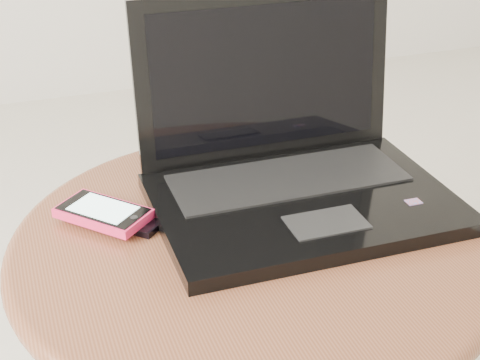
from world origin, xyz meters
name	(u,v)px	position (x,y,z in m)	size (l,w,h in m)	color
table	(252,299)	(-0.11, 0.11, 0.39)	(0.62, 0.62, 0.49)	brown
laptop	(292,164)	(-0.02, 0.19, 0.54)	(0.40, 0.31, 0.26)	black
phone_black	(127,218)	(-0.25, 0.19, 0.50)	(0.11, 0.11, 0.01)	black
phone_pink	(103,213)	(-0.28, 0.20, 0.51)	(0.13, 0.13, 0.01)	#E82355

